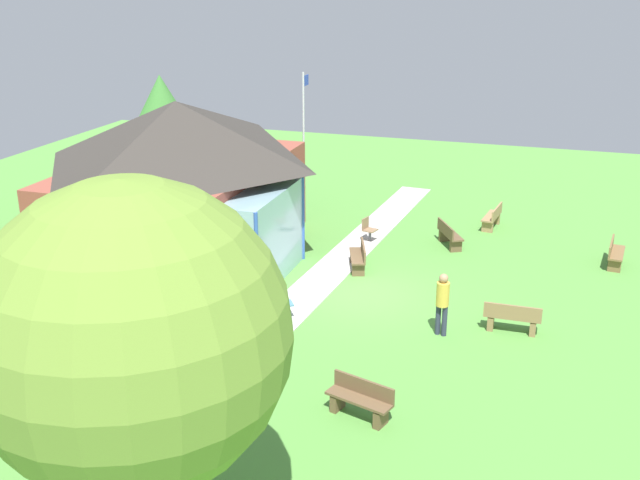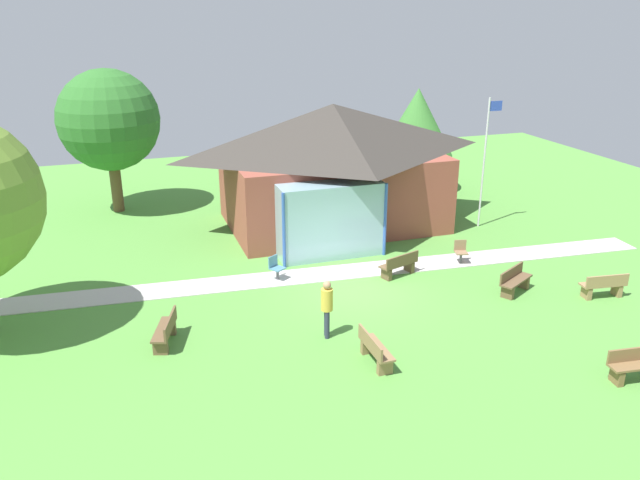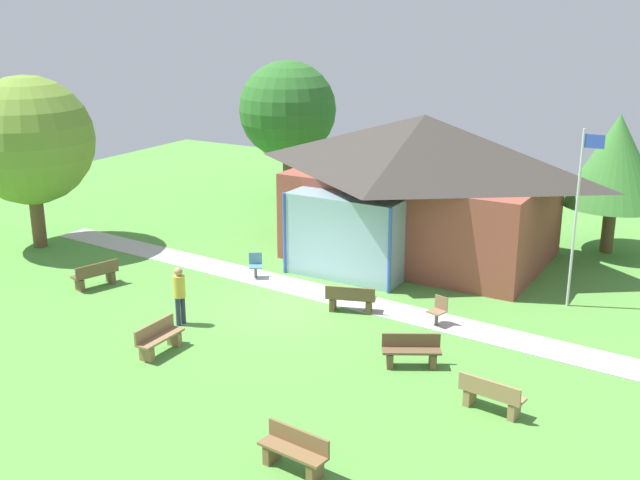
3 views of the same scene
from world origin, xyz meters
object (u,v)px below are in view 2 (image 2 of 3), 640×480
(bench_front_center, at_px, (375,350))
(bench_front_right, at_px, (636,366))
(bench_lawn_far_right, at_px, (604,286))
(tree_behind_pavilion_right, at_px, (417,122))
(pavilion, at_px, (332,164))
(tree_behind_pavilion_left, at_px, (109,121))
(bench_mid_left, at_px, (166,331))
(bench_mid_right, at_px, (515,281))
(patio_chair_west, at_px, (276,269))
(patio_chair_lawn_spare, at_px, (461,253))
(visitor_strolling_lawn, at_px, (327,304))
(bench_rear_near_path, at_px, (399,265))
(flagpole, at_px, (485,157))

(bench_front_center, height_order, bench_front_right, same)
(bench_lawn_far_right, bearing_deg, tree_behind_pavilion_right, 97.37)
(bench_front_center, relative_size, bench_front_right, 0.98)
(bench_front_right, bearing_deg, bench_front_center, -18.77)
(bench_front_center, xyz_separation_m, bench_lawn_far_right, (8.64, 1.38, 0.00))
(pavilion, bearing_deg, tree_behind_pavilion_right, 34.21)
(pavilion, height_order, tree_behind_pavilion_left, tree_behind_pavilion_left)
(bench_front_center, distance_m, bench_mid_left, 5.85)
(bench_mid_right, height_order, bench_lawn_far_right, same)
(bench_mid_right, height_order, tree_behind_pavilion_left, tree_behind_pavilion_left)
(patio_chair_west, distance_m, tree_behind_pavilion_right, 13.54)
(patio_chair_lawn_spare, bearing_deg, visitor_strolling_lawn, 44.67)
(bench_rear_near_path, relative_size, patio_chair_west, 1.82)
(bench_mid_right, bearing_deg, tree_behind_pavilion_left, -76.84)
(pavilion, xyz_separation_m, flagpole, (5.97, -2.16, 0.33))
(bench_lawn_far_right, height_order, patio_chair_lawn_spare, patio_chair_lawn_spare)
(bench_lawn_far_right, bearing_deg, tree_behind_pavilion_left, 142.28)
(tree_behind_pavilion_left, bearing_deg, bench_front_center, -69.37)
(patio_chair_west, bearing_deg, bench_front_right, 94.23)
(bench_front_right, relative_size, tree_behind_pavilion_right, 0.30)
(patio_chair_west, distance_m, tree_behind_pavilion_left, 11.70)
(bench_mid_right, xyz_separation_m, bench_mid_left, (-11.27, 0.17, 0.00))
(visitor_strolling_lawn, distance_m, tree_behind_pavilion_right, 16.41)
(visitor_strolling_lawn, bearing_deg, tree_behind_pavilion_right, 157.19)
(bench_mid_left, xyz_separation_m, visitor_strolling_lawn, (4.41, -1.02, 0.62))
(bench_lawn_far_right, relative_size, tree_behind_pavilion_left, 0.24)
(tree_behind_pavilion_left, bearing_deg, patio_chair_lawn_spare, -42.01)
(patio_chair_lawn_spare, bearing_deg, tree_behind_pavilion_right, -91.44)
(bench_front_right, bearing_deg, tree_behind_pavilion_right, -92.01)
(bench_front_right, bearing_deg, patio_chair_west, -45.21)
(bench_mid_left, relative_size, patio_chair_west, 1.82)
(tree_behind_pavilion_left, bearing_deg, patio_chair_west, -63.54)
(pavilion, bearing_deg, tree_behind_pavilion_left, 150.08)
(visitor_strolling_lawn, bearing_deg, patio_chair_lawn_spare, 131.82)
(bench_front_right, relative_size, patio_chair_west, 1.79)
(flagpole, relative_size, patio_chair_lawn_spare, 6.37)
(patio_chair_west, bearing_deg, visitor_strolling_lawn, 60.62)
(bench_mid_right, height_order, bench_front_center, same)
(bench_front_center, xyz_separation_m, tree_behind_pavilion_right, (8.61, 15.05, 3.06))
(bench_front_center, relative_size, visitor_strolling_lawn, 0.86)
(bench_mid_left, xyz_separation_m, tree_behind_pavilion_right, (13.75, 12.25, 3.06))
(flagpole, bearing_deg, tree_behind_pavilion_left, 153.96)
(visitor_strolling_lawn, bearing_deg, bench_mid_right, 109.43)
(bench_rear_near_path, bearing_deg, tree_behind_pavilion_left, 110.95)
(bench_mid_left, bearing_deg, bench_mid_right, -73.66)
(patio_chair_lawn_spare, bearing_deg, bench_lawn_far_right, 140.82)
(pavilion, bearing_deg, patio_chair_lawn_spare, -61.36)
(pavilion, relative_size, bench_lawn_far_right, 6.31)
(bench_front_center, distance_m, bench_front_right, 6.60)
(pavilion, bearing_deg, bench_front_right, -76.64)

